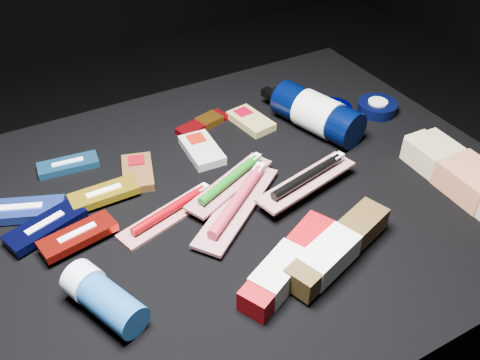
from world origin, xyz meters
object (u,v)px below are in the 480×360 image
lotion_bottle (317,114)px  toothpaste_carton_red (286,267)px  deodorant_stick (104,298)px  bodywash_bottle (463,176)px

lotion_bottle → toothpaste_carton_red: 0.39m
deodorant_stick → toothpaste_carton_red: 0.25m
lotion_bottle → bodywash_bottle: lotion_bottle is taller
deodorant_stick → toothpaste_carton_red: (0.25, -0.07, -0.01)m
deodorant_stick → lotion_bottle: bearing=2.5°
lotion_bottle → deodorant_stick: 0.55m
bodywash_bottle → deodorant_stick: size_ratio=1.72×
toothpaste_carton_red → bodywash_bottle: bearing=-22.2°
bodywash_bottle → toothpaste_carton_red: bodywash_bottle is taller
bodywash_bottle → deodorant_stick: 0.63m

